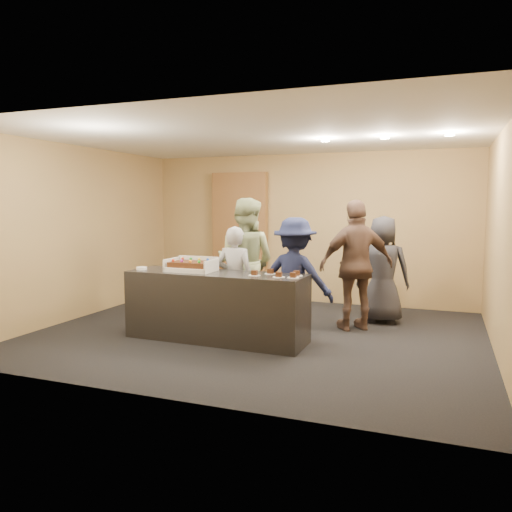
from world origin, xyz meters
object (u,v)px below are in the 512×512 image
at_px(person_server_grey, 235,280).
at_px(person_sage_man, 245,263).
at_px(storage_cabinet, 240,236).
at_px(person_brown_extra, 357,265).
at_px(person_dark_suit, 383,269).
at_px(cake_box, 192,268).
at_px(sheet_cake, 191,264).
at_px(serving_counter, 216,306).
at_px(plate_stack, 142,268).
at_px(person_navy_man, 295,278).

distance_m(person_server_grey, person_sage_man, 0.44).
bearing_deg(person_server_grey, storage_cabinet, -72.03).
relative_size(person_sage_man, person_brown_extra, 1.01).
relative_size(person_brown_extra, person_dark_suit, 1.15).
height_order(storage_cabinet, cake_box, storage_cabinet).
distance_m(storage_cabinet, person_sage_man, 2.27).
xyz_separation_m(cake_box, sheet_cake, (-0.00, -0.02, 0.05)).
distance_m(cake_box, person_brown_extra, 2.32).
relative_size(serving_counter, plate_stack, 16.53).
height_order(sheet_cake, person_brown_extra, person_brown_extra).
relative_size(serving_counter, person_sage_man, 1.27).
xyz_separation_m(serving_counter, plate_stack, (-1.08, -0.10, 0.47)).
bearing_deg(person_server_grey, cake_box, 40.85).
distance_m(cake_box, person_server_grey, 0.65).
height_order(plate_stack, person_navy_man, person_navy_man).
height_order(sheet_cake, person_sage_man, person_sage_man).
height_order(serving_counter, person_dark_suit, person_dark_suit).
bearing_deg(person_sage_man, cake_box, 65.44).
bearing_deg(sheet_cake, person_dark_suit, 37.69).
bearing_deg(person_brown_extra, cake_box, -1.31).
bearing_deg(person_navy_man, sheet_cake, 24.34).
xyz_separation_m(plate_stack, person_brown_extra, (2.71, 1.30, 0.01)).
distance_m(serving_counter, storage_cabinet, 3.12).
xyz_separation_m(sheet_cake, person_sage_man, (0.44, 0.85, -0.06)).
bearing_deg(plate_stack, person_sage_man, 39.39).
xyz_separation_m(serving_counter, cake_box, (-0.37, 0.02, 0.49)).
bearing_deg(serving_counter, sheet_cake, -178.85).
xyz_separation_m(sheet_cake, person_brown_extra, (2.00, 1.20, -0.07)).
distance_m(person_sage_man, person_navy_man, 0.95).
bearing_deg(person_dark_suit, plate_stack, 27.11).
bearing_deg(storage_cabinet, person_sage_man, -65.37).
relative_size(person_server_grey, person_sage_man, 0.79).
bearing_deg(person_brown_extra, storage_cabinet, -66.02).
height_order(person_navy_man, person_brown_extra, person_brown_extra).
xyz_separation_m(person_server_grey, person_sage_man, (-0.00, 0.40, 0.20)).
relative_size(sheet_cake, person_sage_man, 0.28).
bearing_deg(serving_counter, person_navy_man, 27.96).
bearing_deg(person_sage_man, storage_cabinet, -61.97).
height_order(sheet_cake, person_navy_man, person_navy_man).
distance_m(sheet_cake, person_navy_man, 1.40).
bearing_deg(plate_stack, storage_cabinet, 85.99).
distance_m(plate_stack, person_navy_man, 2.10).
relative_size(cake_box, person_dark_suit, 0.38).
height_order(plate_stack, person_dark_suit, person_dark_suit).
bearing_deg(person_brown_extra, sheet_cake, -0.83).
xyz_separation_m(serving_counter, person_server_grey, (0.08, 0.45, 0.30)).
bearing_deg(person_sage_man, person_brown_extra, -163.73).
bearing_deg(person_sage_man, person_dark_suit, -150.08).
distance_m(storage_cabinet, person_server_grey, 2.67).
xyz_separation_m(serving_counter, storage_cabinet, (-0.87, 2.90, 0.74)).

